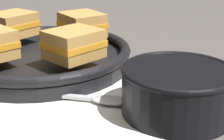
# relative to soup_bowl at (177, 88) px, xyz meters

# --- Properties ---
(ground_plane) EXTENTS (4.00, 4.00, 0.00)m
(ground_plane) POSITION_rel_soup_bowl_xyz_m (-0.10, 0.10, -0.04)
(ground_plane) COLOR #56514C
(napkin) EXTENTS (0.27, 0.24, 0.00)m
(napkin) POSITION_rel_soup_bowl_xyz_m (-0.15, 0.05, -0.04)
(napkin) COLOR white
(napkin) RESTS_ON ground_plane
(soup_bowl) EXTENTS (0.15, 0.15, 0.07)m
(soup_bowl) POSITION_rel_soup_bowl_xyz_m (0.00, 0.00, 0.00)
(soup_bowl) COLOR black
(soup_bowl) RESTS_ON ground_plane
(spoon) EXTENTS (0.17, 0.08, 0.01)m
(spoon) POSITION_rel_soup_bowl_xyz_m (-0.11, 0.05, -0.03)
(spoon) COLOR #B7B7BC
(spoon) RESTS_ON napkin
(skillet) EXTENTS (0.33, 0.33, 0.04)m
(skillet) POSITION_rel_soup_bowl_xyz_m (-0.18, 0.22, -0.02)
(skillet) COLOR black
(skillet) RESTS_ON ground_plane
(sandwich_near_right) EXTENTS (0.11, 0.11, 0.05)m
(sandwich_near_right) POSITION_rel_soup_bowl_xyz_m (-0.13, 0.14, 0.03)
(sandwich_near_right) COLOR #C18E47
(sandwich_near_right) RESTS_ON skillet
(sandwich_far_left) EXTENTS (0.10, 0.11, 0.05)m
(sandwich_far_left) POSITION_rel_soup_bowl_xyz_m (-0.10, 0.27, 0.03)
(sandwich_far_left) COLOR #C18E47
(sandwich_far_left) RESTS_ON skillet
(sandwich_far_right) EXTENTS (0.11, 0.11, 0.05)m
(sandwich_far_right) POSITION_rel_soup_bowl_xyz_m (-0.24, 0.30, 0.03)
(sandwich_far_right) COLOR #C18E47
(sandwich_far_right) RESTS_ON skillet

